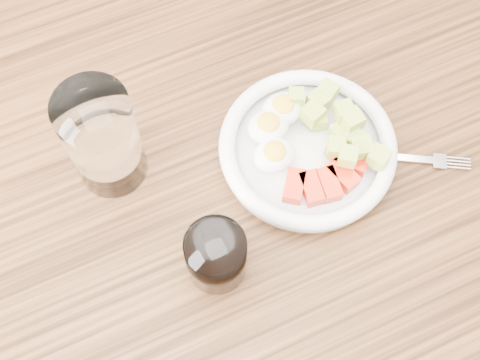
% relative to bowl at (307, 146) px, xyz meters
% --- Properties ---
extents(ground, '(4.00, 4.00, 0.00)m').
position_rel_bowl_xyz_m(ground, '(-0.09, -0.02, -0.79)').
color(ground, brown).
rests_on(ground, ground).
extents(dining_table, '(1.50, 0.90, 0.77)m').
position_rel_bowl_xyz_m(dining_table, '(-0.09, -0.02, -0.12)').
color(dining_table, brown).
rests_on(dining_table, ground).
extents(bowl, '(0.24, 0.24, 0.06)m').
position_rel_bowl_xyz_m(bowl, '(0.00, 0.00, 0.00)').
color(bowl, white).
rests_on(bowl, dining_table).
extents(fork, '(0.18, 0.11, 0.01)m').
position_rel_bowl_xyz_m(fork, '(0.09, -0.05, -0.02)').
color(fork, black).
rests_on(fork, dining_table).
extents(water_glass, '(0.09, 0.09, 0.17)m').
position_rel_bowl_xyz_m(water_glass, '(-0.25, 0.09, 0.06)').
color(water_glass, white).
rests_on(water_glass, dining_table).
extents(coffee_glass, '(0.08, 0.08, 0.09)m').
position_rel_bowl_xyz_m(coffee_glass, '(-0.18, -0.10, 0.02)').
color(coffee_glass, white).
rests_on(coffee_glass, dining_table).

